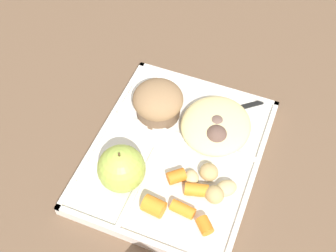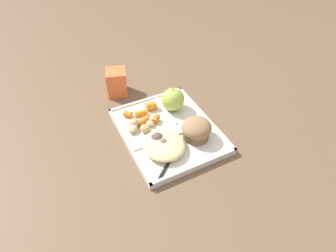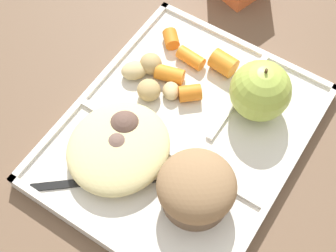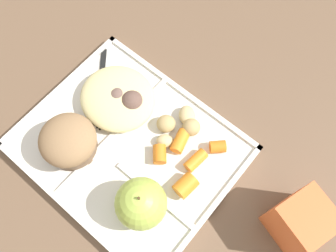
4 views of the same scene
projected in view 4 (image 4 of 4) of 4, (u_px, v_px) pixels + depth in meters
name	position (u px, v px, depth m)	size (l,w,h in m)	color
ground	(130.00, 150.00, 0.58)	(6.00, 6.00, 0.00)	brown
lunch_tray	(130.00, 148.00, 0.57)	(0.33, 0.27, 0.02)	silver
green_apple	(141.00, 204.00, 0.49)	(0.07, 0.07, 0.08)	#A8C14C
bran_muffin	(69.00, 141.00, 0.53)	(0.09, 0.09, 0.06)	brown
carrot_slice_edge	(160.00, 154.00, 0.55)	(0.02, 0.02, 0.03)	orange
carrot_slice_center	(186.00, 185.00, 0.52)	(0.03, 0.03, 0.03)	orange
carrot_slice_small	(196.00, 160.00, 0.54)	(0.02, 0.02, 0.04)	orange
carrot_slice_large	(218.00, 147.00, 0.55)	(0.02, 0.02, 0.02)	orange
carrot_slice_back	(180.00, 141.00, 0.55)	(0.02, 0.02, 0.04)	orange
potato_chunk_large	(191.00, 127.00, 0.56)	(0.03, 0.03, 0.03)	tan
potato_chunk_golden	(165.00, 141.00, 0.56)	(0.03, 0.02, 0.02)	tan
potato_chunk_small	(187.00, 115.00, 0.57)	(0.03, 0.03, 0.02)	tan
potato_chunk_wedge	(166.00, 124.00, 0.56)	(0.03, 0.03, 0.02)	tan
egg_noodle_pile	(118.00, 98.00, 0.58)	(0.13, 0.12, 0.03)	beige
meatball_front	(132.00, 102.00, 0.57)	(0.04, 0.04, 0.04)	brown
meatball_back	(117.00, 97.00, 0.58)	(0.03, 0.03, 0.03)	brown
meatball_side	(118.00, 97.00, 0.57)	(0.04, 0.04, 0.04)	brown
plastic_fork	(100.00, 91.00, 0.60)	(0.11, 0.12, 0.00)	black
milk_carton	(300.00, 221.00, 0.49)	(0.07, 0.07, 0.09)	orange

